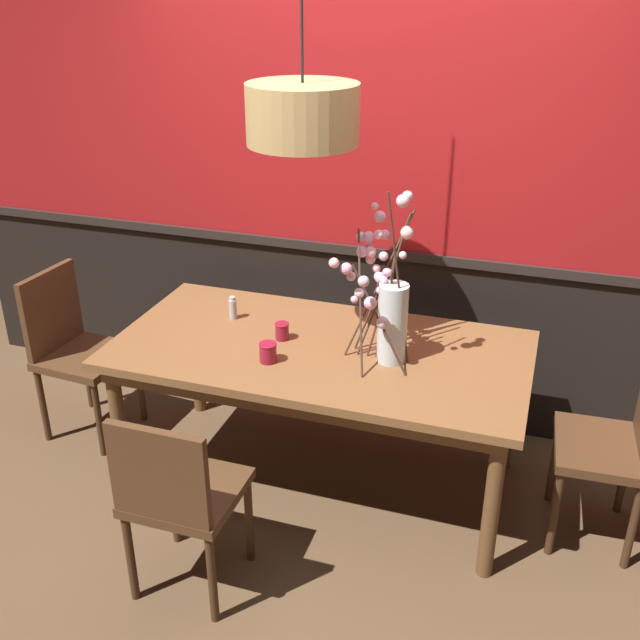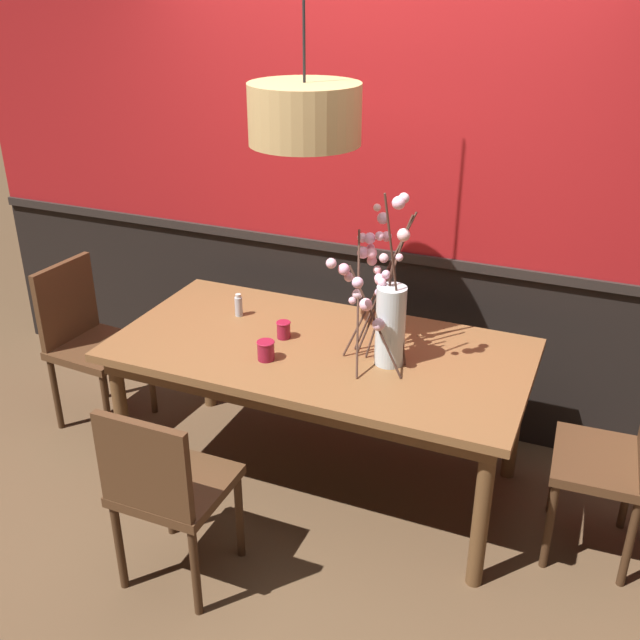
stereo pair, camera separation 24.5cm
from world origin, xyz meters
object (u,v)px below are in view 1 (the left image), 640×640
at_px(chair_far_side_left, 325,311).
at_px(pendant_lamp, 303,114).
at_px(dining_table, 320,361).
at_px(vase_with_blossoms, 387,307).
at_px(chair_near_side_left, 178,493).
at_px(chair_head_east_end, 620,436).
at_px(condiment_bottle, 233,308).
at_px(chair_far_side_right, 419,320).
at_px(candle_holder_nearer_edge, 282,331).
at_px(chair_head_west_end, 74,344).
at_px(candle_holder_nearer_center, 268,352).

xyz_separation_m(chair_far_side_left, pendant_lamp, (0.16, -0.81, 1.30)).
distance_m(dining_table, chair_far_side_left, 0.93).
bearing_deg(pendant_lamp, vase_with_blossoms, -10.74).
xyz_separation_m(chair_near_side_left, pendant_lamp, (0.20, 0.96, 1.32)).
bearing_deg(chair_head_east_end, vase_with_blossoms, -178.62).
distance_m(vase_with_blossoms, condiment_bottle, 0.87).
bearing_deg(chair_far_side_left, chair_near_side_left, -91.10).
relative_size(dining_table, vase_with_blossoms, 2.42).
distance_m(chair_far_side_right, condiment_bottle, 1.16).
distance_m(chair_head_east_end, condiment_bottle, 1.91).
relative_size(chair_near_side_left, candle_holder_nearer_edge, 10.37).
bearing_deg(dining_table, chair_far_side_left, 106.62).
bearing_deg(dining_table, chair_head_west_end, 178.71).
relative_size(vase_with_blossoms, candle_holder_nearer_center, 8.76).
bearing_deg(dining_table, candle_holder_nearer_edge, 175.45).
relative_size(condiment_bottle, pendant_lamp, 0.09).
relative_size(candle_holder_nearer_center, pendant_lamp, 0.07).
bearing_deg(chair_head_east_end, chair_far_side_left, 152.12).
bearing_deg(chair_far_side_left, vase_with_blossoms, -56.83).
relative_size(chair_far_side_right, pendant_lamp, 0.75).
bearing_deg(chair_far_side_right, chair_far_side_left, -176.27).
height_order(chair_near_side_left, candle_holder_nearer_center, chair_near_side_left).
height_order(dining_table, condiment_bottle, condiment_bottle).
xyz_separation_m(chair_head_west_end, candle_holder_nearer_edge, (1.23, -0.02, 0.28)).
bearing_deg(condiment_bottle, pendant_lamp, -11.53).
bearing_deg(chair_head_west_end, pendant_lamp, 1.63).
bearing_deg(chair_far_side_left, condiment_bottle, -109.34).
height_order(chair_head_west_end, candle_holder_nearer_edge, chair_head_west_end).
height_order(chair_near_side_left, pendant_lamp, pendant_lamp).
distance_m(candle_holder_nearer_edge, condiment_bottle, 0.35).
xyz_separation_m(dining_table, condiment_bottle, (-0.52, 0.15, 0.14)).
relative_size(chair_head_west_end, candle_holder_nearer_center, 10.15).
xyz_separation_m(chair_head_west_end, pendant_lamp, (1.32, 0.04, 1.30)).
bearing_deg(chair_head_east_end, pendant_lamp, 177.89).
bearing_deg(chair_head_west_end, candle_holder_nearer_center, -11.12).
height_order(chair_head_east_end, condiment_bottle, chair_head_east_end).
relative_size(vase_with_blossoms, pendant_lamp, 0.62).
relative_size(dining_table, pendant_lamp, 1.51).
bearing_deg(chair_far_side_right, dining_table, -108.33).
distance_m(dining_table, candle_holder_nearer_center, 0.30).
bearing_deg(pendant_lamp, chair_head_east_end, -2.11).
bearing_deg(vase_with_blossoms, condiment_bottle, 168.87).
bearing_deg(chair_head_east_end, condiment_bottle, 175.78).
xyz_separation_m(vase_with_blossoms, pendant_lamp, (-0.42, 0.08, 0.80)).
height_order(chair_head_east_end, candle_holder_nearer_center, chair_head_east_end).
bearing_deg(chair_head_east_end, chair_far_side_right, 139.83).
bearing_deg(chair_near_side_left, chair_head_east_end, 28.59).
distance_m(condiment_bottle, pendant_lamp, 1.09).
bearing_deg(candle_holder_nearer_edge, candle_holder_nearer_center, -85.09).
bearing_deg(candle_holder_nearer_center, chair_far_side_left, 94.46).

